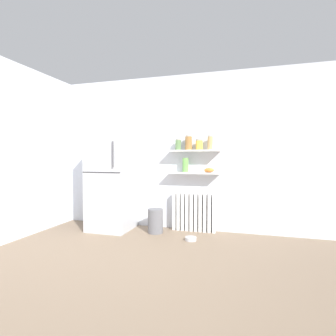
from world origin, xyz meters
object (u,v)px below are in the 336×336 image
refrigerator (112,180)px  storage_jar_3 (210,143)px  radiator (194,212)px  storage_jar_0 (178,145)px  storage_jar_1 (189,143)px  storage_jar_2 (199,145)px  vase (185,165)px  pet_food_bowl (191,239)px  trash_bin (155,221)px  shelf_bowl (209,170)px

refrigerator → storage_jar_3: bearing=8.4°
radiator → storage_jar_0: size_ratio=3.90×
radiator → storage_jar_1: size_ratio=3.02×
storage_jar_2 → vase: bearing=180.0°
pet_food_bowl → radiator: bearing=95.9°
refrigerator → vase: 1.26m
trash_bin → pet_food_bowl: (0.63, -0.23, -0.17)m
refrigerator → storage_jar_0: (1.09, 0.24, 0.59)m
storage_jar_0 → trash_bin: (-0.31, -0.26, -1.24)m
vase → storage_jar_2: bearing=-0.0°
radiator → trash_bin: size_ratio=1.85×
vase → pet_food_bowl: 1.19m
vase → pet_food_bowl: size_ratio=1.39×
trash_bin → storage_jar_3: bearing=16.9°
trash_bin → storage_jar_0: bearing=39.3°
storage_jar_3 → shelf_bowl: bearing=180.0°
vase → pet_food_bowl: vase is taller
storage_jar_3 → radiator: bearing=173.5°
pet_food_bowl → storage_jar_3: bearing=66.5°
shelf_bowl → radiator: bearing=173.2°
shelf_bowl → storage_jar_2: bearing=-180.0°
storage_jar_1 → pet_food_bowl: size_ratio=1.42×
radiator → storage_jar_2: bearing=-18.9°
radiator → storage_jar_1: 1.14m
storage_jar_2 → storage_jar_0: bearing=180.0°
radiator → storage_jar_3: 1.17m
storage_jar_0 → vase: 0.36m
storage_jar_1 → shelf_bowl: 0.56m
storage_jar_3 → shelf_bowl: size_ratio=1.43×
storage_jar_3 → pet_food_bowl: size_ratio=1.37×
trash_bin → vase: bearing=30.4°
storage_jar_3 → trash_bin: 1.53m
refrigerator → vase: (1.22, 0.24, 0.25)m
storage_jar_1 → storage_jar_2: bearing=-0.0°
refrigerator → vase: refrigerator is taller
storage_jar_2 → trash_bin: 1.42m
vase → shelf_bowl: (0.39, 0.00, -0.08)m
radiator → vase: (-0.14, -0.03, 0.78)m
refrigerator → pet_food_bowl: refrigerator is taller
storage_jar_0 → storage_jar_2: bearing=-0.0°
shelf_bowl → pet_food_bowl: size_ratio=0.96×
storage_jar_2 → shelf_bowl: (0.16, 0.00, -0.41)m
trash_bin → shelf_bowl: bearing=17.2°
radiator → storage_jar_3: bearing=-6.5°
radiator → vase: vase is taller
storage_jar_1 → radiator: bearing=18.9°
storage_jar_2 → storage_jar_3: size_ratio=0.74×
refrigerator → radiator: (1.35, 0.27, -0.52)m
storage_jar_0 → storage_jar_1: bearing=-0.0°
storage_jar_0 → storage_jar_3: size_ratio=0.80×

